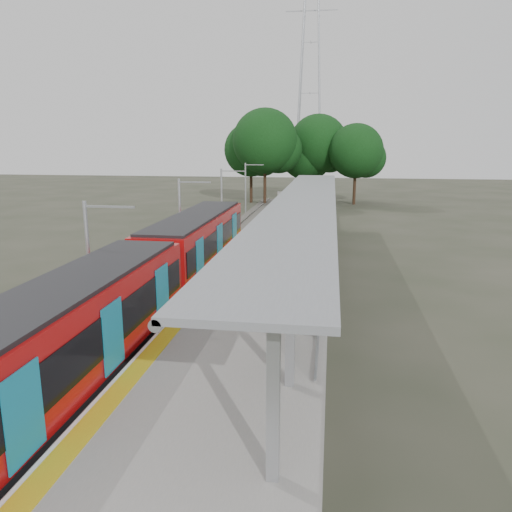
{
  "coord_description": "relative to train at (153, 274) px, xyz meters",
  "views": [
    {
      "loc": [
        2.98,
        -10.7,
        7.58
      ],
      "look_at": [
        -0.47,
        12.11,
        2.3
      ],
      "focal_mm": 35.0,
      "sensor_mm": 36.0,
      "label": 1
    }
  ],
  "objects": [
    {
      "name": "tactile_strip",
      "position": [
        1.95,
        10.91,
        -1.04
      ],
      "size": [
        0.6,
        50.0,
        0.02
      ],
      "primitive_type": "cube",
      "color": "gold",
      "rests_on": "platform"
    },
    {
      "name": "canopy",
      "position": [
        6.11,
        7.1,
        2.15
      ],
      "size": [
        3.27,
        38.0,
        3.66
      ],
      "color": "#9EA0A5",
      "rests_on": "platform"
    },
    {
      "name": "bench_mid",
      "position": [
        7.11,
        -0.06,
        -0.53
      ],
      "size": [
        0.73,
        1.5,
        0.99
      ],
      "rotation": [
        0.0,
        0.0,
        -0.21
      ],
      "color": "navy",
      "rests_on": "platform"
    },
    {
      "name": "platform",
      "position": [
        4.5,
        10.91,
        -1.55
      ],
      "size": [
        6.0,
        50.0,
        1.0
      ],
      "primitive_type": "cube",
      "color": "gray",
      "rests_on": "ground"
    },
    {
      "name": "info_pillar_near",
      "position": [
        5.2,
        0.02,
        -0.17
      ],
      "size": [
        0.46,
        0.46,
        2.02
      ],
      "rotation": [
        0.0,
        0.0,
        0.36
      ],
      "color": "beige",
      "rests_on": "platform"
    },
    {
      "name": "bench_far",
      "position": [
        6.0,
        17.3,
        -0.56
      ],
      "size": [
        0.6,
        1.41,
        0.93
      ],
      "rotation": [
        0.0,
        0.0,
        -0.14
      ],
      "color": "navy",
      "rests_on": "platform"
    },
    {
      "name": "tree_cluster",
      "position": [
        2.93,
        43.74,
        4.94
      ],
      "size": [
        19.65,
        12.73,
        11.6
      ],
      "color": "#382316",
      "rests_on": "ground"
    },
    {
      "name": "info_pillar_far",
      "position": [
        5.97,
        5.48,
        -0.25
      ],
      "size": [
        0.42,
        0.42,
        1.85
      ],
      "rotation": [
        0.0,
        0.0,
        0.37
      ],
      "color": "beige",
      "rests_on": "platform"
    },
    {
      "name": "trackbed",
      "position": [
        -0.0,
        10.91,
        -1.93
      ],
      "size": [
        3.0,
        70.0,
        0.24
      ],
      "primitive_type": "cube",
      "color": "#59544C",
      "rests_on": "ground"
    },
    {
      "name": "train",
      "position": [
        0.0,
        0.0,
        0.0
      ],
      "size": [
        2.74,
        27.6,
        3.62
      ],
      "color": "black",
      "rests_on": "ground"
    },
    {
      "name": "ground",
      "position": [
        4.5,
        -9.09,
        -2.05
      ],
      "size": [
        200.0,
        200.0,
        0.0
      ],
      "primitive_type": "plane",
      "color": "#474438",
      "rests_on": "ground"
    },
    {
      "name": "bench_near",
      "position": [
        7.1,
        0.18,
        -0.48
      ],
      "size": [
        0.82,
        1.66,
        1.09
      ],
      "rotation": [
        0.0,
        0.0,
        -0.21
      ],
      "color": "navy",
      "rests_on": "platform"
    },
    {
      "name": "pylon",
      "position": [
        3.5,
        63.91,
        16.95
      ],
      "size": [
        8.0,
        4.0,
        38.0
      ],
      "primitive_type": null,
      "color": "#9EA0A5",
      "rests_on": "ground"
    },
    {
      "name": "catenary_masts",
      "position": [
        -1.72,
        9.91,
        0.86
      ],
      "size": [
        2.08,
        48.16,
        5.4
      ],
      "color": "#9EA0A5",
      "rests_on": "ground"
    },
    {
      "name": "litter_bin",
      "position": [
        5.16,
        8.52,
        -0.64
      ],
      "size": [
        0.5,
        0.5,
        0.83
      ],
      "primitive_type": "cylinder",
      "rotation": [
        0.0,
        0.0,
        -0.26
      ],
      "color": "#9EA0A5",
      "rests_on": "platform"
    },
    {
      "name": "end_fence",
      "position": [
        4.5,
        35.86,
        -0.45
      ],
      "size": [
        6.0,
        0.1,
        1.2
      ],
      "primitive_type": "cube",
      "color": "#9EA0A5",
      "rests_on": "platform"
    }
  ]
}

